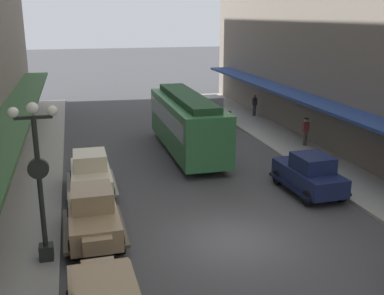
{
  "coord_description": "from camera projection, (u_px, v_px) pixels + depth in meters",
  "views": [
    {
      "loc": [
        -5.19,
        -14.06,
        7.78
      ],
      "look_at": [
        0.0,
        6.0,
        1.8
      ],
      "focal_mm": 43.17,
      "sensor_mm": 36.0,
      "label": 1
    }
  ],
  "objects": [
    {
      "name": "parked_car_1",
      "position": [
        93.0,
        214.0,
        16.46
      ],
      "size": [
        2.18,
        4.27,
        1.84
      ],
      "color": "#997F5B",
      "rests_on": "ground"
    },
    {
      "name": "sidewalk_left",
      "position": [
        11.0,
        267.0,
        14.66
      ],
      "size": [
        3.0,
        60.0,
        0.15
      ],
      "primitive_type": "cube",
      "color": "#99968E",
      "rests_on": "ground"
    },
    {
      "name": "fire_hydrant",
      "position": [
        305.0,
        157.0,
        24.23
      ],
      "size": [
        0.24,
        0.24,
        0.82
      ],
      "color": "#B21E19",
      "rests_on": "sidewalk_right"
    },
    {
      "name": "parked_car_0",
      "position": [
        309.0,
        173.0,
        20.69
      ],
      "size": [
        2.3,
        4.32,
        1.84
      ],
      "color": "#19234C",
      "rests_on": "ground"
    },
    {
      "name": "pedestrian_0",
      "position": [
        306.0,
        131.0,
        27.79
      ],
      "size": [
        0.36,
        0.28,
        1.67
      ],
      "color": "#4C4238",
      "rests_on": "sidewalk_right"
    },
    {
      "name": "parked_car_3",
      "position": [
        91.0,
        173.0,
        20.69
      ],
      "size": [
        2.14,
        4.26,
        1.84
      ],
      "color": "beige",
      "rests_on": "ground"
    },
    {
      "name": "ground_plane",
      "position": [
        234.0,
        241.0,
        16.49
      ],
      "size": [
        200.0,
        200.0,
        0.0
      ],
      "primitive_type": "plane",
      "color": "#424244"
    },
    {
      "name": "streetcar",
      "position": [
        187.0,
        121.0,
        26.45
      ],
      "size": [
        2.53,
        9.6,
        3.46
      ],
      "color": "#33723F",
      "rests_on": "ground"
    },
    {
      "name": "parked_car_2",
      "position": [
        212.0,
        109.0,
        34.83
      ],
      "size": [
        2.26,
        4.3,
        1.84
      ],
      "color": "slate",
      "rests_on": "ground"
    },
    {
      "name": "pedestrian_1",
      "position": [
        255.0,
        105.0,
        35.91
      ],
      "size": [
        0.36,
        0.24,
        1.64
      ],
      "color": "#2D2D33",
      "rests_on": "sidewalk_right"
    },
    {
      "name": "lamp_post_with_clock",
      "position": [
        39.0,
        177.0,
        14.19
      ],
      "size": [
        1.42,
        0.44,
        5.16
      ],
      "color": "black",
      "rests_on": "sidewalk_left"
    }
  ]
}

